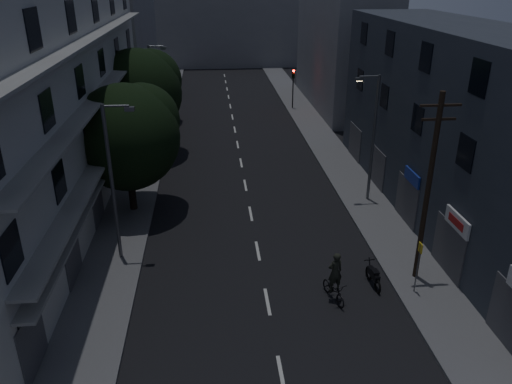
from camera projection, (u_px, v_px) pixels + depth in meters
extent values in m
plane|color=black|center=(241.00, 161.00, 39.37)|extent=(160.00, 160.00, 0.00)
cube|color=#565659|center=(144.00, 163.00, 38.70)|extent=(3.00, 90.00, 0.15)
cube|color=#565659|center=(334.00, 157.00, 39.98)|extent=(3.00, 90.00, 0.15)
cube|color=beige|center=(281.00, 375.00, 18.42)|extent=(0.15, 2.00, 0.01)
cube|color=beige|center=(267.00, 301.00, 22.52)|extent=(0.15, 2.00, 0.01)
cube|color=beige|center=(258.00, 251.00, 26.62)|extent=(0.15, 2.00, 0.01)
cube|color=beige|center=(251.00, 214.00, 30.72)|extent=(0.15, 2.00, 0.01)
cube|color=beige|center=(245.00, 185.00, 34.82)|extent=(0.15, 2.00, 0.01)
cube|color=beige|center=(241.00, 163.00, 38.91)|extent=(0.15, 2.00, 0.01)
cube|color=beige|center=(238.00, 145.00, 43.01)|extent=(0.15, 2.00, 0.01)
cube|color=beige|center=(235.00, 130.00, 47.11)|extent=(0.15, 2.00, 0.01)
cube|color=beige|center=(232.00, 117.00, 51.21)|extent=(0.15, 2.00, 0.01)
cube|color=beige|center=(230.00, 106.00, 55.31)|extent=(0.15, 2.00, 0.01)
cube|color=beige|center=(229.00, 97.00, 59.40)|extent=(0.15, 2.00, 0.01)
cube|color=beige|center=(227.00, 89.00, 63.50)|extent=(0.15, 2.00, 0.01)
cube|color=beige|center=(226.00, 82.00, 67.60)|extent=(0.15, 2.00, 0.01)
cube|color=beige|center=(224.00, 76.00, 71.70)|extent=(0.15, 2.00, 0.01)
cube|color=#B6B5B0|center=(42.00, 96.00, 29.14)|extent=(6.00, 36.00, 14.00)
cube|color=black|center=(29.00, 329.00, 17.76)|extent=(0.06, 1.60, 1.60)
cube|color=black|center=(70.00, 245.00, 23.22)|extent=(0.06, 1.60, 1.60)
cube|color=black|center=(96.00, 193.00, 28.69)|extent=(0.06, 1.60, 1.60)
cube|color=black|center=(113.00, 157.00, 34.15)|extent=(0.06, 1.60, 1.60)
cube|color=black|center=(126.00, 132.00, 39.62)|extent=(0.06, 1.60, 1.60)
cube|color=black|center=(136.00, 113.00, 45.08)|extent=(0.06, 1.60, 1.60)
cube|color=black|center=(11.00, 251.00, 16.47)|extent=(0.06, 1.60, 1.60)
cube|color=black|center=(59.00, 181.00, 21.93)|extent=(0.06, 1.60, 1.60)
cube|color=black|center=(88.00, 140.00, 27.39)|extent=(0.06, 1.60, 1.60)
cube|color=black|center=(108.00, 112.00, 32.86)|extent=(0.06, 1.60, 1.60)
cube|color=black|center=(122.00, 92.00, 38.32)|extent=(0.06, 1.60, 1.60)
cube|color=black|center=(132.00, 77.00, 43.79)|extent=(0.06, 1.60, 1.60)
cube|color=black|center=(47.00, 110.00, 20.64)|extent=(0.06, 1.60, 1.60)
cube|color=black|center=(80.00, 81.00, 26.10)|extent=(0.06, 1.60, 1.60)
cube|color=black|center=(102.00, 62.00, 31.56)|extent=(0.06, 1.60, 1.60)
cube|color=black|center=(117.00, 49.00, 37.03)|extent=(0.06, 1.60, 1.60)
cube|color=black|center=(128.00, 39.00, 42.49)|extent=(0.06, 1.60, 1.60)
cube|color=black|center=(33.00, 29.00, 19.34)|extent=(0.06, 1.60, 1.60)
cube|color=black|center=(71.00, 17.00, 24.81)|extent=(0.06, 1.60, 1.60)
cube|color=black|center=(95.00, 9.00, 30.27)|extent=(0.06, 1.60, 1.60)
cube|color=black|center=(112.00, 3.00, 35.74)|extent=(0.06, 1.60, 1.60)
cube|color=gray|center=(109.00, 143.00, 30.65)|extent=(1.00, 32.40, 0.12)
cube|color=gray|center=(103.00, 91.00, 29.36)|extent=(1.00, 32.40, 0.12)
cube|color=gray|center=(96.00, 35.00, 28.07)|extent=(1.00, 32.40, 0.12)
cube|color=gray|center=(110.00, 157.00, 31.01)|extent=(0.80, 32.40, 0.12)
cube|color=#424247|center=(32.00, 342.00, 18.00)|extent=(0.06, 2.40, 2.40)
cube|color=#424247|center=(73.00, 256.00, 23.47)|extent=(0.06, 2.40, 2.40)
cube|color=#424247|center=(98.00, 202.00, 28.93)|extent=(0.06, 2.40, 2.40)
cube|color=#424247|center=(115.00, 166.00, 34.40)|extent=(0.06, 2.40, 2.40)
cube|color=#424247|center=(127.00, 139.00, 39.86)|extent=(0.06, 2.40, 2.40)
cube|color=#424247|center=(136.00, 119.00, 45.32)|extent=(0.06, 2.40, 2.40)
cube|color=#2B313B|center=(464.00, 129.00, 28.16)|extent=(6.00, 28.00, 11.00)
cube|color=black|center=(466.00, 153.00, 22.11)|extent=(0.06, 1.40, 1.50)
cube|color=black|center=(418.00, 119.00, 27.12)|extent=(0.06, 1.40, 1.50)
cube|color=black|center=(384.00, 96.00, 32.13)|extent=(0.06, 1.40, 1.50)
cube|color=black|center=(360.00, 80.00, 37.14)|extent=(0.06, 1.40, 1.50)
cube|color=black|center=(479.00, 78.00, 20.78)|extent=(0.06, 1.40, 1.50)
cube|color=black|center=(426.00, 57.00, 25.79)|extent=(0.06, 1.40, 1.50)
cube|color=black|center=(390.00, 43.00, 30.80)|extent=(0.06, 1.40, 1.50)
cube|color=black|center=(364.00, 33.00, 35.80)|extent=(0.06, 1.40, 1.50)
cube|color=#424247|center=(512.00, 321.00, 19.08)|extent=(0.06, 3.00, 2.60)
cube|color=#424247|center=(448.00, 248.00, 24.09)|extent=(0.06, 3.00, 2.60)
cube|color=#424247|center=(406.00, 201.00, 29.10)|extent=(0.06, 3.00, 2.60)
cube|color=#424247|center=(377.00, 167.00, 34.11)|extent=(0.06, 3.00, 2.60)
cube|color=#424247|center=(355.00, 142.00, 39.12)|extent=(0.06, 3.00, 2.60)
cube|color=silver|center=(457.00, 222.00, 22.94)|extent=(0.12, 2.20, 0.80)
cube|color=#B21414|center=(456.00, 222.00, 22.94)|extent=(0.02, 1.40, 0.36)
cube|color=navy|center=(412.00, 177.00, 27.95)|extent=(0.12, 2.00, 0.70)
cube|color=slate|center=(120.00, 27.00, 56.06)|extent=(6.00, 20.00, 16.00)
cube|color=slate|center=(341.00, 45.00, 53.25)|extent=(6.00, 20.00, 13.00)
cube|color=slate|center=(222.00, 32.00, 78.33)|extent=(24.00, 8.00, 10.00)
cylinder|color=black|center=(131.00, 177.00, 30.21)|extent=(0.44, 0.44, 4.20)
sphere|color=black|center=(126.00, 137.00, 29.20)|extent=(6.30, 6.30, 6.30)
sphere|color=black|center=(143.00, 120.00, 29.68)|extent=(4.41, 4.41, 4.41)
sphere|color=black|center=(110.00, 133.00, 28.36)|extent=(4.10, 4.10, 4.10)
cylinder|color=black|center=(141.00, 127.00, 39.47)|extent=(0.44, 0.44, 4.49)
sphere|color=black|center=(138.00, 93.00, 38.38)|extent=(6.76, 6.76, 6.76)
sphere|color=black|center=(151.00, 80.00, 38.89)|extent=(4.73, 4.73, 4.73)
sphere|color=black|center=(125.00, 89.00, 37.49)|extent=(4.40, 4.40, 4.40)
cylinder|color=black|center=(154.00, 105.00, 48.44)|extent=(0.44, 0.44, 3.34)
sphere|color=black|center=(152.00, 84.00, 47.63)|extent=(4.99, 4.99, 4.99)
sphere|color=black|center=(160.00, 76.00, 48.01)|extent=(3.49, 3.49, 3.49)
sphere|color=black|center=(145.00, 81.00, 46.97)|extent=(3.24, 3.24, 3.24)
cylinder|color=black|center=(293.00, 93.00, 53.42)|extent=(0.12, 0.12, 3.20)
cube|color=black|center=(293.00, 74.00, 52.59)|extent=(0.28, 0.22, 0.90)
sphere|color=#FF0C05|center=(294.00, 71.00, 52.32)|extent=(0.22, 0.22, 0.22)
sphere|color=#3F330C|center=(294.00, 74.00, 52.44)|extent=(0.22, 0.22, 0.22)
sphere|color=black|center=(294.00, 77.00, 52.56)|extent=(0.22, 0.22, 0.22)
cylinder|color=black|center=(168.00, 100.00, 50.60)|extent=(0.12, 0.12, 3.20)
cube|color=black|center=(166.00, 80.00, 49.77)|extent=(0.28, 0.22, 0.90)
sphere|color=black|center=(166.00, 77.00, 49.50)|extent=(0.22, 0.22, 0.22)
sphere|color=#3F330C|center=(166.00, 80.00, 49.62)|extent=(0.22, 0.22, 0.22)
sphere|color=#0CFF26|center=(166.00, 83.00, 49.74)|extent=(0.22, 0.22, 0.22)
cylinder|color=#54545B|center=(112.00, 185.00, 24.24)|extent=(0.18, 0.18, 8.00)
cylinder|color=#54545B|center=(116.00, 106.00, 22.72)|extent=(1.20, 0.10, 0.10)
cube|color=#54545B|center=(129.00, 109.00, 22.83)|extent=(0.45, 0.25, 0.18)
cube|color=#4C4C4C|center=(130.00, 111.00, 22.87)|extent=(0.35, 0.18, 0.04)
cylinder|color=#55585D|center=(373.00, 140.00, 30.79)|extent=(0.18, 0.18, 8.00)
cylinder|color=#55585D|center=(369.00, 76.00, 29.16)|extent=(1.20, 0.10, 0.10)
cube|color=#55585D|center=(359.00, 79.00, 29.17)|extent=(0.45, 0.25, 0.18)
cube|color=#FFD88C|center=(359.00, 81.00, 29.21)|extent=(0.35, 0.18, 0.04)
cylinder|color=slate|center=(152.00, 93.00, 42.53)|extent=(0.18, 0.18, 8.00)
cylinder|color=slate|center=(156.00, 46.00, 41.01)|extent=(1.20, 0.10, 0.10)
cube|color=slate|center=(163.00, 48.00, 41.12)|extent=(0.45, 0.25, 0.18)
cube|color=#4C4C4C|center=(163.00, 49.00, 41.16)|extent=(0.35, 0.18, 0.04)
cylinder|color=black|center=(428.00, 191.00, 22.35)|extent=(0.24, 0.24, 9.00)
cube|color=black|center=(441.00, 105.00, 20.78)|extent=(1.80, 0.10, 0.10)
cube|color=black|center=(439.00, 119.00, 21.02)|extent=(1.50, 0.10, 0.10)
cylinder|color=#595B60|center=(417.00, 268.00, 22.50)|extent=(0.06, 0.06, 2.50)
cube|color=yellow|center=(420.00, 248.00, 22.07)|extent=(0.05, 0.35, 0.45)
torus|color=black|center=(378.00, 287.00, 23.10)|extent=(0.15, 0.68, 0.68)
torus|color=black|center=(369.00, 273.00, 24.13)|extent=(0.15, 0.68, 0.68)
cube|color=black|center=(374.00, 274.00, 23.49)|extent=(0.31, 1.06, 0.33)
cube|color=black|center=(375.00, 271.00, 23.26)|extent=(0.31, 0.45, 0.10)
cylinder|color=black|center=(370.00, 266.00, 23.92)|extent=(0.08, 0.42, 0.80)
cube|color=black|center=(370.00, 260.00, 23.89)|extent=(0.53, 0.07, 0.04)
imported|color=black|center=(334.00, 290.00, 22.48)|extent=(1.16, 2.02, 1.00)
imported|color=black|center=(335.00, 272.00, 22.10)|extent=(0.80, 0.63, 1.92)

